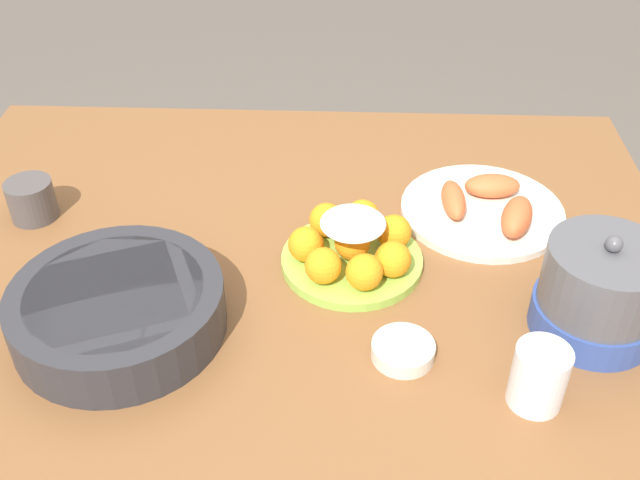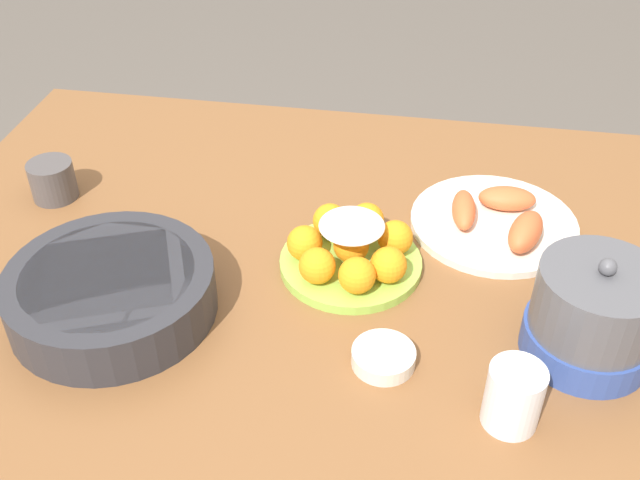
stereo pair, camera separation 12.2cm
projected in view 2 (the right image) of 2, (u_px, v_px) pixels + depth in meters
name	position (u px, v px, depth m)	size (l,w,h in m)	color
dining_table	(292.00, 292.00, 1.32)	(1.33, 1.02, 0.75)	brown
cake_plate	(351.00, 250.00, 1.20)	(0.23, 0.23, 0.09)	#99CC4C
serving_bowl	(111.00, 290.00, 1.12)	(0.31, 0.31, 0.08)	#2D2D33
sauce_bowl	(383.00, 357.00, 1.05)	(0.09, 0.09, 0.02)	silver
seafood_platter	(497.00, 220.00, 1.30)	(0.29, 0.29, 0.07)	silver
cup_near	(53.00, 180.00, 1.37)	(0.08, 0.08, 0.07)	#4C4747
cup_far	(513.00, 397.00, 0.95)	(0.07, 0.07, 0.09)	white
warming_pot	(593.00, 315.00, 1.03)	(0.18, 0.18, 0.17)	#334C99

